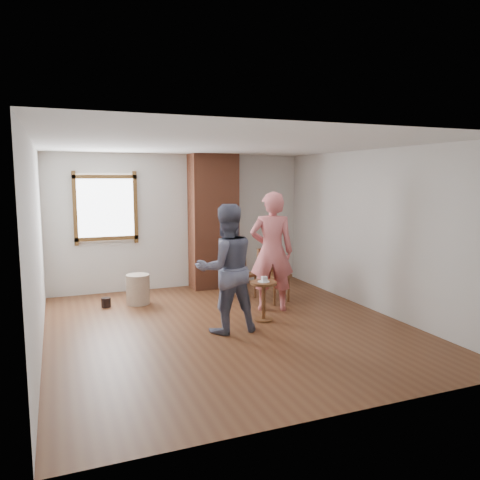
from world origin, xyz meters
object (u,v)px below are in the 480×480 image
stoneware_crock (138,289)px  side_table (264,295)px  dining_chair_left (240,271)px  dining_chair_right (271,272)px  man (226,269)px  person_pink (272,251)px

stoneware_crock → side_table: (1.60, -1.65, 0.15)m
dining_chair_left → dining_chair_right: bearing=-64.1°
dining_chair_left → stoneware_crock: bearing=159.4°
man → person_pink: (1.06, 0.76, 0.07)m
dining_chair_right → side_table: size_ratio=1.55×
stoneware_crock → man: man is taller
dining_chair_right → person_pink: size_ratio=0.48×
stoneware_crock → dining_chair_left: bearing=-5.9°
side_table → dining_chair_right: bearing=59.0°
side_table → man: man is taller
stoneware_crock → person_pink: size_ratio=0.26×
stoneware_crock → person_pink: 2.39m
dining_chair_right → person_pink: bearing=-135.5°
dining_chair_right → side_table: bearing=-141.5°
dining_chair_left → man: man is taller
dining_chair_left → side_table: (-0.21, -1.47, -0.07)m
side_table → person_pink: person_pink is taller
stoneware_crock → dining_chair_right: (2.21, -0.65, 0.27)m
man → person_pink: size_ratio=0.93×
side_table → person_pink: 0.84m
man → stoneware_crock: bearing=-65.1°
stoneware_crock → man: 2.21m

